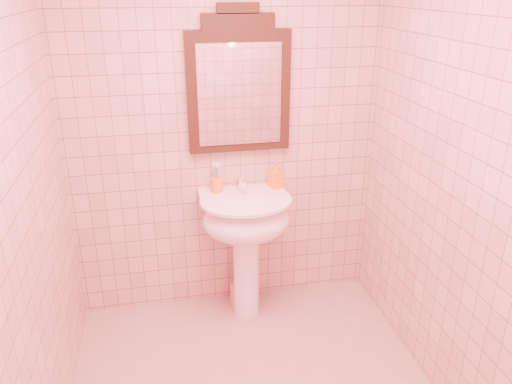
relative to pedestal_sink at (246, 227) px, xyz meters
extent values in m
cube|color=#D6A495|center=(-0.09, 0.23, 0.59)|extent=(2.00, 0.02, 2.50)
cylinder|color=white|center=(0.00, 0.01, -0.31)|extent=(0.17, 0.17, 0.70)
ellipsoid|color=white|center=(0.00, -0.01, 0.06)|extent=(0.56, 0.46, 0.28)
cube|color=white|center=(0.00, 0.15, 0.17)|extent=(0.56, 0.15, 0.05)
cylinder|color=white|center=(0.00, -0.01, 0.19)|extent=(0.58, 0.58, 0.02)
cylinder|color=white|center=(0.00, 0.15, 0.25)|extent=(0.04, 0.04, 0.09)
cylinder|color=white|center=(0.00, 0.10, 0.28)|extent=(0.02, 0.10, 0.02)
cylinder|color=white|center=(0.00, 0.05, 0.26)|extent=(0.02, 0.02, 0.04)
cube|color=white|center=(0.00, 0.16, 0.30)|extent=(0.02, 0.07, 0.01)
cube|color=black|center=(0.00, 0.20, 0.83)|extent=(0.64, 0.05, 0.74)
cube|color=black|center=(0.00, 0.20, 1.24)|extent=(0.43, 0.05, 0.09)
cube|color=black|center=(0.00, 0.20, 1.32)|extent=(0.25, 0.05, 0.06)
cube|color=white|center=(0.00, 0.17, 0.82)|extent=(0.52, 0.01, 0.62)
cylinder|color=orange|center=(-0.16, 0.15, 0.25)|extent=(0.08, 0.08, 0.09)
cylinder|color=silver|center=(-0.14, 0.15, 0.29)|extent=(0.01, 0.01, 0.17)
cylinder|color=#338CD8|center=(-0.16, 0.17, 0.29)|extent=(0.01, 0.01, 0.17)
cylinder|color=#E5334C|center=(-0.18, 0.15, 0.29)|extent=(0.01, 0.01, 0.17)
cylinder|color=#3FBF59|center=(-0.16, 0.13, 0.29)|extent=(0.01, 0.01, 0.17)
imported|color=orange|center=(0.23, 0.14, 0.29)|extent=(0.10, 0.11, 0.18)
cube|color=#EF9A8C|center=(-0.01, 0.07, -0.56)|extent=(0.18, 0.15, 0.20)
camera|label=1|loc=(-0.51, -2.81, 1.45)|focal=35.00mm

